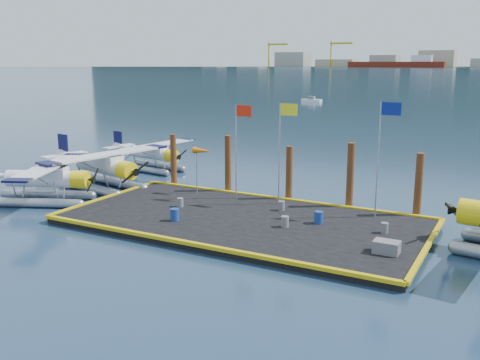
% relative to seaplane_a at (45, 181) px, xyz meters
% --- Properties ---
extents(ground, '(4000.00, 4000.00, 0.00)m').
position_rel_seaplane_a_xyz_m(ground, '(13.54, 1.84, -1.46)').
color(ground, '#162A44').
rests_on(ground, ground).
extents(dock, '(20.00, 10.00, 0.40)m').
position_rel_seaplane_a_xyz_m(dock, '(13.54, 1.84, -1.26)').
color(dock, black).
rests_on(dock, ground).
extents(dock_bumpers, '(20.25, 10.25, 0.18)m').
position_rel_seaplane_a_xyz_m(dock_bumpers, '(13.54, 1.84, -0.97)').
color(dock_bumpers, gold).
rests_on(dock_bumpers, dock).
extents(seaplane_a, '(8.73, 9.18, 3.35)m').
position_rel_seaplane_a_xyz_m(seaplane_a, '(0.00, 0.00, 0.00)').
color(seaplane_a, gray).
rests_on(seaplane_a, ground).
extents(seaplane_b, '(9.34, 10.18, 3.60)m').
position_rel_seaplane_a_xyz_m(seaplane_b, '(0.81, 4.66, 0.11)').
color(seaplane_b, gray).
rests_on(seaplane_b, ground).
extents(seaplane_c, '(7.83, 8.62, 3.05)m').
position_rel_seaplane_a_xyz_m(seaplane_c, '(-0.34, 11.86, -0.13)').
color(seaplane_c, gray).
rests_on(seaplane_c, ground).
extents(drum_0, '(0.39, 0.39, 0.55)m').
position_rel_seaplane_a_xyz_m(drum_0, '(9.06, 2.16, -0.78)').
color(drum_0, slate).
rests_on(drum_0, dock).
extents(drum_1, '(0.42, 0.42, 0.59)m').
position_rel_seaplane_a_xyz_m(drum_1, '(16.30, 1.44, -0.76)').
color(drum_1, slate).
rests_on(drum_1, dock).
extents(drum_2, '(0.48, 0.48, 0.67)m').
position_rel_seaplane_a_xyz_m(drum_2, '(17.66, 2.90, -0.72)').
color(drum_2, navy).
rests_on(drum_2, dock).
extents(drum_3, '(0.49, 0.49, 0.69)m').
position_rel_seaplane_a_xyz_m(drum_3, '(10.44, -0.38, -0.71)').
color(drum_3, navy).
rests_on(drum_3, dock).
extents(drum_4, '(0.39, 0.39, 0.55)m').
position_rel_seaplane_a_xyz_m(drum_4, '(21.22, 2.94, -0.79)').
color(drum_4, slate).
rests_on(drum_4, dock).
extents(drum_5, '(0.40, 0.40, 0.56)m').
position_rel_seaplane_a_xyz_m(drum_5, '(14.80, 4.35, -0.78)').
color(drum_5, slate).
rests_on(drum_5, dock).
extents(crate, '(1.17, 0.78, 0.59)m').
position_rel_seaplane_a_xyz_m(crate, '(22.02, -0.01, -0.77)').
color(crate, slate).
rests_on(crate, dock).
extents(flagpole_red, '(1.14, 0.08, 6.00)m').
position_rel_seaplane_a_xyz_m(flagpole_red, '(11.25, 5.64, 2.94)').
color(flagpole_red, '#9998A0').
rests_on(flagpole_red, dock).
extents(flagpole_yellow, '(1.14, 0.08, 6.20)m').
position_rel_seaplane_a_xyz_m(flagpole_yellow, '(14.24, 5.64, 3.05)').
color(flagpole_yellow, '#9998A0').
rests_on(flagpole_yellow, dock).
extents(flagpole_blue, '(1.14, 0.08, 6.50)m').
position_rel_seaplane_a_xyz_m(flagpole_blue, '(20.24, 5.64, 3.23)').
color(flagpole_blue, '#9998A0').
rests_on(flagpole_blue, dock).
extents(windsock, '(1.40, 0.44, 3.12)m').
position_rel_seaplane_a_xyz_m(windsock, '(8.52, 5.64, 1.77)').
color(windsock, '#9998A0').
rests_on(windsock, dock).
extents(piling_0, '(0.44, 0.44, 4.00)m').
position_rel_seaplane_a_xyz_m(piling_0, '(5.04, 7.24, 0.54)').
color(piling_0, '#472514').
rests_on(piling_0, ground).
extents(piling_1, '(0.44, 0.44, 4.20)m').
position_rel_seaplane_a_xyz_m(piling_1, '(9.54, 7.24, 0.64)').
color(piling_1, '#472514').
rests_on(piling_1, ground).
extents(piling_2, '(0.44, 0.44, 3.80)m').
position_rel_seaplane_a_xyz_m(piling_2, '(14.04, 7.24, 0.44)').
color(piling_2, '#472514').
rests_on(piling_2, ground).
extents(piling_3, '(0.44, 0.44, 4.30)m').
position_rel_seaplane_a_xyz_m(piling_3, '(18.04, 7.24, 0.69)').
color(piling_3, '#472514').
rests_on(piling_3, ground).
extents(piling_4, '(0.44, 0.44, 4.00)m').
position_rel_seaplane_a_xyz_m(piling_4, '(22.04, 7.24, 0.54)').
color(piling_4, '#472514').
rests_on(piling_4, ground).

